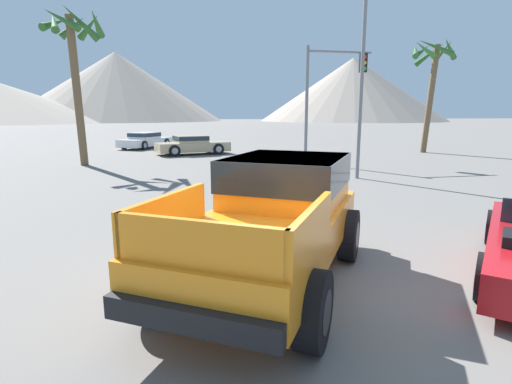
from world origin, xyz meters
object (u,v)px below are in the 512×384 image
(orange_pickup_truck, at_px, (277,211))
(traffic_light_main, at_px, (332,83))
(palm_tree_short, at_px, (75,48))
(parked_car_white, at_px, (145,140))
(palm_tree_leaning, at_px, (431,67))
(parked_car_tan, at_px, (192,145))
(street_lamp_post, at_px, (363,55))

(orange_pickup_truck, distance_m, traffic_light_main, 15.21)
(palm_tree_short, bearing_deg, orange_pickup_truck, -68.42)
(parked_car_white, relative_size, palm_tree_leaning, 0.68)
(traffic_light_main, bearing_deg, orange_pickup_truck, -114.68)
(parked_car_tan, xyz_separation_m, parked_car_white, (-3.14, 5.29, -0.02))
(parked_car_white, bearing_deg, street_lamp_post, -28.64)
(traffic_light_main, relative_size, palm_tree_leaning, 0.81)
(palm_tree_short, bearing_deg, parked_car_tan, 39.04)
(orange_pickup_truck, distance_m, palm_tree_short, 16.47)
(street_lamp_post, xyz_separation_m, palm_tree_leaning, (8.81, 8.72, 0.67))
(palm_tree_short, height_order, palm_tree_leaning, palm_tree_short)
(traffic_light_main, xyz_separation_m, palm_tree_leaning, (8.01, 3.75, 1.33))
(orange_pickup_truck, bearing_deg, parked_car_tan, 123.07)
(parked_car_tan, xyz_separation_m, street_lamp_post, (5.91, -10.52, 4.02))
(parked_car_tan, distance_m, traffic_light_main, 9.33)
(street_lamp_post, bearing_deg, parked_car_tan, 119.32)
(orange_pickup_truck, xyz_separation_m, street_lamp_post, (5.43, 8.59, 3.58))
(orange_pickup_truck, relative_size, parked_car_white, 1.07)
(parked_car_tan, height_order, palm_tree_leaning, palm_tree_leaning)
(parked_car_white, xyz_separation_m, traffic_light_main, (9.85, -10.84, 3.38))
(palm_tree_leaning, bearing_deg, parked_car_white, 158.35)
(orange_pickup_truck, xyz_separation_m, palm_tree_short, (-5.84, 14.76, 4.37))
(traffic_light_main, height_order, palm_tree_leaning, palm_tree_leaning)
(parked_car_tan, bearing_deg, palm_tree_leaning, 68.58)
(palm_tree_leaning, bearing_deg, orange_pickup_truck, -129.45)
(parked_car_tan, xyz_separation_m, palm_tree_leaning, (14.72, -1.80, 4.69))
(parked_car_tan, relative_size, palm_tree_short, 0.65)
(parked_car_white, relative_size, palm_tree_short, 0.66)
(parked_car_tan, height_order, street_lamp_post, street_lamp_post)
(street_lamp_post, bearing_deg, traffic_light_main, 80.85)
(parked_car_tan, bearing_deg, street_lamp_post, 14.86)
(parked_car_tan, distance_m, palm_tree_leaning, 15.56)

